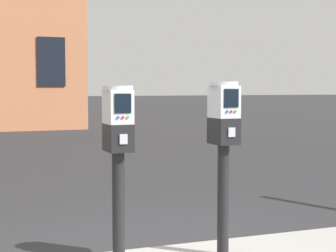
% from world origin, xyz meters
% --- Properties ---
extents(parking_meter_near_kerb, '(0.22, 0.26, 1.32)m').
position_xyz_m(parking_meter_near_kerb, '(-0.34, -0.20, 1.05)').
color(parking_meter_near_kerb, black).
rests_on(parking_meter_near_kerb, sidewalk_slab).
extents(parking_meter_twin_adjacent, '(0.22, 0.26, 1.35)m').
position_xyz_m(parking_meter_twin_adjacent, '(0.50, -0.20, 1.07)').
color(parking_meter_twin_adjacent, black).
rests_on(parking_meter_twin_adjacent, sidewalk_slab).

